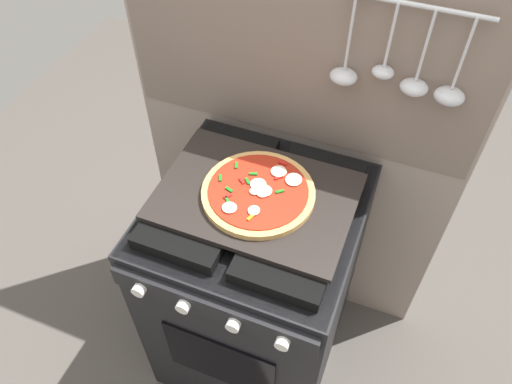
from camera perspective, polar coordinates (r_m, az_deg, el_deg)
ground_plane at (r=2.15m, az=0.00°, el=-16.56°), size 4.00×4.00×0.00m
kitchen_backsplash at (r=1.69m, az=4.34°, el=4.80°), size 1.10×0.09×1.55m
stove at (r=1.75m, az=-0.02°, el=-10.40°), size 0.60×0.64×0.90m
baking_tray at (r=1.38m, az=0.00°, el=-0.49°), size 0.54×0.38×0.02m
pizza_left at (r=1.37m, az=0.32°, el=0.03°), size 0.31×0.31×0.03m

